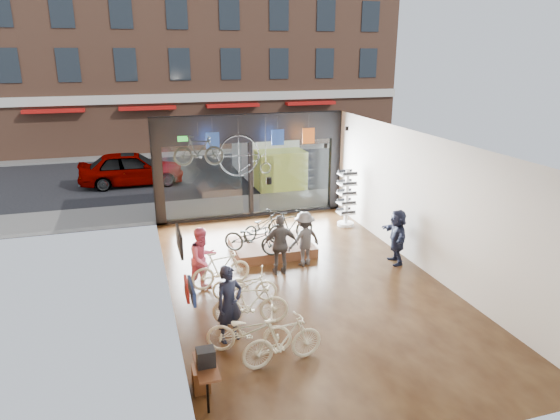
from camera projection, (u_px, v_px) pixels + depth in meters
name	position (u px, v px, depth m)	size (l,w,h in m)	color
ground_plane	(304.00, 283.00, 13.35)	(7.00, 12.00, 0.04)	black
ceiling	(307.00, 141.00, 12.18)	(7.00, 12.00, 0.04)	black
wall_left	(165.00, 229.00, 11.79)	(0.04, 12.00, 3.80)	brown
wall_right	(426.00, 204.00, 13.74)	(0.04, 12.00, 3.80)	beige
wall_back	(444.00, 339.00, 7.27)	(7.00, 0.04, 3.80)	beige
storefront	(250.00, 166.00, 18.24)	(7.00, 0.26, 3.80)	black
exit_sign	(183.00, 139.00, 17.12)	(0.35, 0.06, 0.18)	#198C26
street_road	(212.00, 166.00, 27.02)	(30.00, 18.00, 0.02)	black
sidewalk_near	(244.00, 205.00, 19.89)	(30.00, 2.40, 0.12)	slate
sidewalk_far	(201.00, 151.00, 30.65)	(30.00, 2.00, 0.12)	slate
opposite_building	(190.00, 33.00, 30.83)	(26.00, 5.00, 14.00)	brown
street_car	(132.00, 168.00, 22.89)	(1.87, 4.64, 1.58)	gray
box_truck	(269.00, 154.00, 23.56)	(2.19, 6.57, 2.59)	silver
floor_bike_1	(282.00, 340.00, 9.75)	(0.48, 1.70, 1.02)	beige
floor_bike_2	(249.00, 331.00, 10.19)	(0.61, 1.75, 0.92)	beige
floor_bike_3	(251.00, 303.00, 11.18)	(0.49, 1.72, 1.03)	beige
floor_bike_4	(245.00, 285.00, 12.28)	(0.56, 1.61, 0.84)	beige
floor_bike_5	(221.00, 269.00, 13.01)	(0.46, 1.63, 0.98)	beige
display_platform	(272.00, 247.00, 15.36)	(2.40, 1.80, 0.30)	#562E1D
display_bike_left	(252.00, 238.00, 14.41)	(0.60, 1.73, 0.91)	black
display_bike_mid	(291.00, 226.00, 15.37)	(0.44, 1.57, 0.94)	black
display_bike_right	(262.00, 225.00, 15.61)	(0.54, 1.56, 0.82)	black
customer_0	(229.00, 304.00, 10.45)	(0.62, 0.41, 1.71)	#161C33
customer_1	(203.00, 259.00, 12.73)	(0.82, 0.64, 1.70)	#CC4C72
customer_2	(281.00, 245.00, 13.66)	(0.99, 0.41, 1.70)	#3F3F44
customer_3	(304.00, 239.00, 14.24)	(1.03, 0.59, 1.59)	#3F3F44
customer_5	(397.00, 237.00, 14.38)	(1.51, 0.48, 1.62)	#161C33
sunglasses_rack	(347.00, 198.00, 17.45)	(0.59, 0.49, 2.01)	white
wall_merch	(192.00, 324.00, 8.82)	(0.40, 2.40, 2.60)	navy
penny_farthing	(247.00, 157.00, 16.93)	(1.78, 0.06, 1.42)	black
hung_bike	(199.00, 151.00, 15.71)	(0.45, 1.58, 0.95)	black
jersey_left	(213.00, 141.00, 16.75)	(0.45, 0.03, 0.55)	#1E3F99
jersey_mid	(278.00, 137.00, 17.38)	(0.45, 0.03, 0.55)	#1E3F99
jersey_right	(309.00, 136.00, 17.70)	(0.45, 0.03, 0.55)	#CC5919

